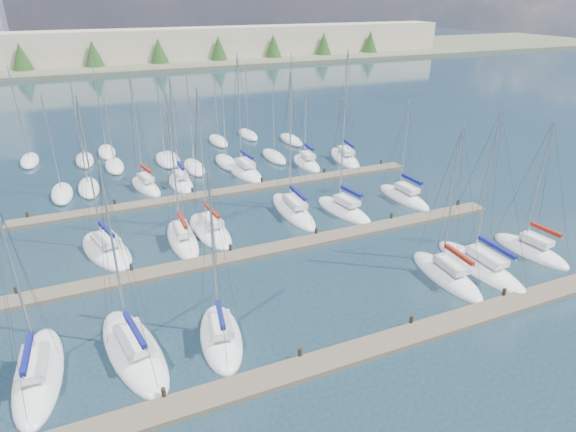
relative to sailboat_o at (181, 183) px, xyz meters
name	(u,v)px	position (x,y,z in m)	size (l,w,h in m)	color
ground	(176,128)	(4.48, 25.40, -0.20)	(400.00, 400.00, 0.00)	#223844
dock_near	(365,349)	(4.48, -32.58, -0.04)	(44.00, 1.93, 1.10)	#6B5E4C
dock_mid	(279,248)	(4.48, -18.58, -0.04)	(44.00, 1.93, 1.10)	#6B5E4C
dock_far	(230,191)	(4.48, -4.58, -0.04)	(44.00, 1.93, 1.10)	#6B5E4C
sailboat_o	(181,183)	(0.00, 0.00, 0.00)	(2.44, 6.68, 12.75)	white
sailboat_q	(307,163)	(16.21, 0.72, -0.02)	(2.86, 7.03, 10.33)	white
sailboat_l	(344,210)	(13.40, -13.96, -0.02)	(3.81, 8.15, 12.01)	white
sailboat_r	(345,158)	(21.68, 0.58, -0.01)	(4.18, 9.28, 14.54)	white
sailboat_n	(146,186)	(-3.84, 0.45, 0.01)	(3.53, 7.32, 12.91)	white
sailboat_m	(404,197)	(20.92, -13.53, -0.02)	(2.80, 7.82, 10.96)	white
sailboat_j	(210,230)	(-0.06, -13.05, -0.01)	(3.57, 8.33, 13.63)	white
sailboat_h	(106,250)	(-9.07, -13.21, -0.02)	(5.12, 8.73, 13.74)	white
sailboat_c	(221,337)	(-3.32, -28.02, -0.01)	(3.63, 7.22, 11.79)	white
sailboat_k	(293,211)	(8.68, -12.08, -0.01)	(2.85, 9.59, 14.32)	white
sailboat_g	(530,250)	(23.80, -27.44, -0.01)	(3.18, 7.17, 11.89)	white
sailboat_f	(480,267)	(18.00, -27.82, -0.02)	(2.69, 9.34, 13.24)	white
sailboat_p	(244,171)	(7.94, 1.04, -0.01)	(3.51, 8.83, 14.54)	white
sailboat_a	(38,374)	(-13.81, -27.03, -0.02)	(3.13, 8.80, 12.39)	white
sailboat_b	(134,350)	(-8.54, -27.13, -0.03)	(4.51, 9.71, 12.77)	white
sailboat_i	(183,239)	(-2.75, -13.85, 0.00)	(2.47, 8.26, 13.51)	white
sailboat_e	(446,275)	(14.65, -27.79, -0.01)	(2.76, 7.85, 12.50)	white
distant_boats	(167,159)	(0.14, 9.17, 0.10)	(36.93, 20.75, 13.30)	#9EA0A5
shoreline	(70,38)	(-8.81, 115.17, 7.25)	(400.00, 60.00, 38.00)	#666B51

